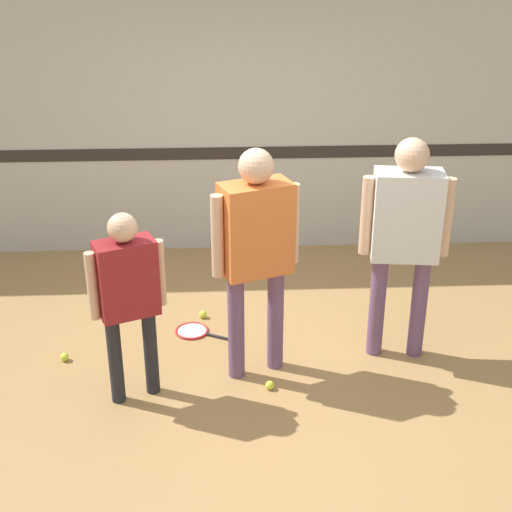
{
  "coord_description": "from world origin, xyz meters",
  "views": [
    {
      "loc": [
        -0.28,
        -4.49,
        3.05
      ],
      "look_at": [
        -0.06,
        0.06,
        0.95
      ],
      "focal_mm": 50.0,
      "sensor_mm": 36.0,
      "label": 1
    }
  ],
  "objects_px": {
    "tennis_ball_by_spare_racket": "(203,315)",
    "person_student_left": "(127,288)",
    "tennis_ball_near_instructor": "(270,385)",
    "racket_spare_on_floor": "(194,331)",
    "person_instructor": "(256,241)",
    "person_student_right": "(405,227)",
    "tennis_ball_stray_left": "(65,357)"
  },
  "relations": [
    {
      "from": "person_student_right",
      "to": "tennis_ball_by_spare_racket",
      "type": "xyz_separation_m",
      "value": [
        -1.52,
        0.63,
        -1.04
      ]
    },
    {
      "from": "tennis_ball_by_spare_racket",
      "to": "tennis_ball_stray_left",
      "type": "height_order",
      "value": "same"
    },
    {
      "from": "person_student_left",
      "to": "tennis_ball_stray_left",
      "type": "xyz_separation_m",
      "value": [
        -0.6,
        0.48,
        -0.83
      ]
    },
    {
      "from": "tennis_ball_by_spare_racket",
      "to": "tennis_ball_near_instructor",
      "type": "bearing_deg",
      "value": -64.7
    },
    {
      "from": "tennis_ball_near_instructor",
      "to": "tennis_ball_by_spare_racket",
      "type": "height_order",
      "value": "same"
    },
    {
      "from": "tennis_ball_near_instructor",
      "to": "tennis_ball_stray_left",
      "type": "xyz_separation_m",
      "value": [
        -1.56,
        0.45,
        0.0
      ]
    },
    {
      "from": "tennis_ball_by_spare_racket",
      "to": "tennis_ball_stray_left",
      "type": "xyz_separation_m",
      "value": [
        -1.06,
        -0.62,
        0.0
      ]
    },
    {
      "from": "person_student_left",
      "to": "tennis_ball_near_instructor",
      "type": "distance_m",
      "value": 1.27
    },
    {
      "from": "tennis_ball_by_spare_racket",
      "to": "person_student_left",
      "type": "bearing_deg",
      "value": -112.61
    },
    {
      "from": "person_student_left",
      "to": "tennis_ball_by_spare_racket",
      "type": "height_order",
      "value": "person_student_left"
    },
    {
      "from": "person_instructor",
      "to": "person_student_right",
      "type": "xyz_separation_m",
      "value": [
        1.1,
        0.19,
        0.0
      ]
    },
    {
      "from": "person_student_right",
      "to": "racket_spare_on_floor",
      "type": "xyz_separation_m",
      "value": [
        -1.59,
        0.39,
        -1.07
      ]
    },
    {
      "from": "person_student_left",
      "to": "person_student_right",
      "type": "height_order",
      "value": "person_student_right"
    },
    {
      "from": "person_instructor",
      "to": "tennis_ball_by_spare_racket",
      "type": "relative_size",
      "value": 26.29
    },
    {
      "from": "person_student_right",
      "to": "tennis_ball_stray_left",
      "type": "distance_m",
      "value": 2.78
    },
    {
      "from": "person_student_left",
      "to": "racket_spare_on_floor",
      "type": "bearing_deg",
      "value": 42.96
    },
    {
      "from": "racket_spare_on_floor",
      "to": "tennis_ball_by_spare_racket",
      "type": "height_order",
      "value": "tennis_ball_by_spare_racket"
    },
    {
      "from": "person_student_left",
      "to": "tennis_ball_by_spare_racket",
      "type": "relative_size",
      "value": 21.25
    },
    {
      "from": "racket_spare_on_floor",
      "to": "person_instructor",
      "type": "bearing_deg",
      "value": -23.82
    },
    {
      "from": "person_instructor",
      "to": "tennis_ball_stray_left",
      "type": "bearing_deg",
      "value": 151.51
    },
    {
      "from": "person_student_left",
      "to": "racket_spare_on_floor",
      "type": "xyz_separation_m",
      "value": [
        0.39,
        0.86,
        -0.86
      ]
    },
    {
      "from": "person_instructor",
      "to": "tennis_ball_stray_left",
      "type": "distance_m",
      "value": 1.82
    },
    {
      "from": "tennis_ball_near_instructor",
      "to": "tennis_ball_by_spare_racket",
      "type": "xyz_separation_m",
      "value": [
        -0.5,
        1.07,
        0.0
      ]
    },
    {
      "from": "person_student_left",
      "to": "tennis_ball_by_spare_racket",
      "type": "distance_m",
      "value": 1.45
    },
    {
      "from": "person_student_right",
      "to": "tennis_ball_near_instructor",
      "type": "relative_size",
      "value": 26.34
    },
    {
      "from": "racket_spare_on_floor",
      "to": "tennis_ball_stray_left",
      "type": "xyz_separation_m",
      "value": [
        -0.99,
        -0.38,
        0.02
      ]
    },
    {
      "from": "person_instructor",
      "to": "person_student_left",
      "type": "relative_size",
      "value": 1.24
    },
    {
      "from": "person_instructor",
      "to": "tennis_ball_near_instructor",
      "type": "bearing_deg",
      "value": -91.51
    },
    {
      "from": "tennis_ball_near_instructor",
      "to": "person_student_right",
      "type": "bearing_deg",
      "value": 23.61
    },
    {
      "from": "person_instructor",
      "to": "tennis_ball_stray_left",
      "type": "xyz_separation_m",
      "value": [
        -1.48,
        0.2,
        -1.04
      ]
    },
    {
      "from": "person_instructor",
      "to": "tennis_ball_by_spare_racket",
      "type": "xyz_separation_m",
      "value": [
        -0.42,
        0.82,
        -1.04
      ]
    },
    {
      "from": "tennis_ball_stray_left",
      "to": "person_student_left",
      "type": "bearing_deg",
      "value": -38.59
    }
  ]
}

